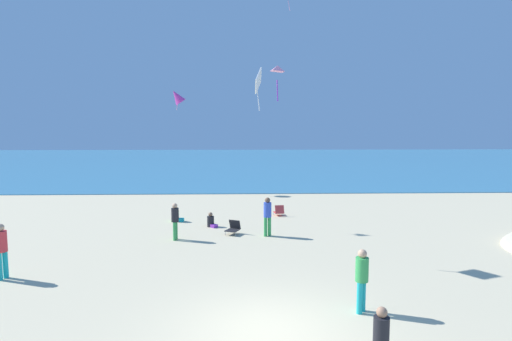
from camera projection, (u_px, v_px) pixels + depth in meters
name	position (u px, v px, depth m)	size (l,w,h in m)	color
ground_plane	(254.00, 228.00, 19.40)	(120.00, 120.00, 0.00)	beige
ocean_water	(247.00, 161.00, 59.08)	(120.00, 60.00, 0.05)	teal
beach_chair_mid_beach	(233.00, 228.00, 18.17)	(0.74, 0.79, 0.62)	black
beach_chair_far_left	(279.00, 211.00, 21.96)	(0.56, 0.70, 0.59)	#D13D3D
person_0	(176.00, 216.00, 20.65)	(0.63, 0.39, 0.77)	green
person_2	(1.00, 247.00, 12.68)	(0.47, 0.47, 1.77)	#19ADB2
person_3	(211.00, 221.00, 19.53)	(0.60, 0.60, 0.70)	black
person_5	(268.00, 214.00, 17.78)	(0.45, 0.45, 1.71)	green
person_6	(381.00, 340.00, 7.47)	(0.38, 0.38, 1.48)	yellow
person_7	(362.00, 276.00, 10.37)	(0.47, 0.47, 1.66)	#19ADB2
person_8	(175.00, 219.00, 17.18)	(0.36, 0.36, 1.57)	green
kite_white	(258.00, 81.00, 14.79)	(0.24, 0.97, 1.57)	white
kite_magenta	(177.00, 97.00, 29.73)	(1.36, 1.03, 1.61)	#DB3DA8
kite_pink	(278.00, 69.00, 10.97)	(0.50, 0.55, 0.97)	pink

